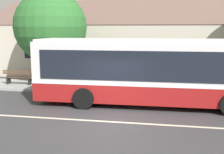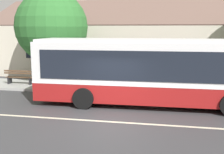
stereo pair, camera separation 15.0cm
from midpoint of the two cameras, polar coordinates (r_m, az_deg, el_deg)
name	(u,v)px [view 1 (the left image)]	position (r m, az deg, el deg)	size (l,w,h in m)	color
ground_plane	(108,122)	(11.50, -1.23, -9.05)	(300.00, 300.00, 0.00)	#38383A
sidewalk_far	(127,89)	(17.19, 2.77, -2.42)	(60.00, 3.00, 0.15)	#9E9E99
lane_divider_stripe	(108,122)	(11.50, -1.23, -9.04)	(60.00, 0.16, 0.01)	beige
community_building	(155,47)	(25.19, 8.56, 6.03)	(26.48, 10.92, 7.26)	beige
transit_bus	(152,70)	(13.71, 7.76, 1.40)	(11.32, 2.91, 3.22)	maroon
bench_by_building	(19,78)	(19.09, -18.67, -0.15)	(1.89, 0.51, 0.94)	brown
bench_down_street	(89,82)	(16.83, -4.91, -0.99)	(1.68, 0.51, 0.94)	brown
street_tree_secondary	(49,29)	(19.12, -12.85, 9.49)	(4.74, 4.74, 6.20)	#4C3828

